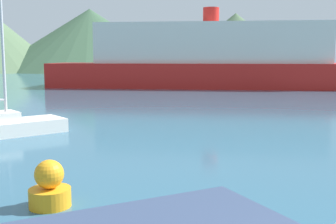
% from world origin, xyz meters
% --- Properties ---
extents(ferry_distant, '(34.37, 14.79, 8.27)m').
position_xyz_m(ferry_distant, '(7.68, 42.29, 2.93)').
color(ferry_distant, red).
rests_on(ferry_distant, ground_plane).
extents(buoy_marker, '(0.90, 0.90, 1.03)m').
position_xyz_m(buoy_marker, '(-4.03, 7.79, 0.43)').
color(buoy_marker, orange).
rests_on(buoy_marker, ground_plane).
extents(hill_central, '(45.70, 45.70, 14.49)m').
position_xyz_m(hill_central, '(-7.57, 102.11, 7.24)').
color(hill_central, '#38563D').
rests_on(hill_central, ground_plane).
extents(hill_east, '(36.10, 36.10, 14.18)m').
position_xyz_m(hill_east, '(28.75, 104.00, 7.09)').
color(hill_east, '#4C6647').
rests_on(hill_east, ground_plane).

